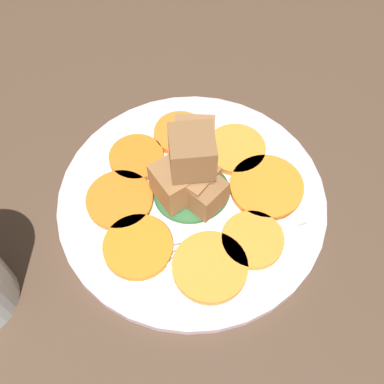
{
  "coord_description": "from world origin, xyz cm",
  "views": [
    {
      "loc": [
        -9.43,
        -25.1,
        48.38
      ],
      "look_at": [
        0.0,
        0.0,
        4.1
      ],
      "focal_mm": 45.0,
      "sensor_mm": 36.0,
      "label": 1
    }
  ],
  "objects": [
    {
      "name": "carrot_slice_6",
      "position": [
        8.03,
        -1.92,
        3.52
      ],
      "size": [
        8.1,
        8.1,
        0.84
      ],
      "primitive_type": "cylinder",
      "color": "orange",
      "rests_on": "plate"
    },
    {
      "name": "carrot_slice_2",
      "position": [
        -7.56,
        2.14,
        3.52
      ],
      "size": [
        7.25,
        7.25,
        0.84
      ],
      "primitive_type": "cylinder",
      "color": "orange",
      "rests_on": "plate"
    },
    {
      "name": "carrot_slice_7",
      "position": [
        6.88,
        3.97,
        3.52
      ],
      "size": [
        6.9,
        6.9,
        0.84
      ],
      "primitive_type": "cylinder",
      "color": "orange",
      "rests_on": "plate"
    },
    {
      "name": "carrot_slice_1",
      "position": [
        -4.21,
        6.86,
        3.52
      ],
      "size": [
        6.25,
        6.25,
        0.84
      ],
      "primitive_type": "cylinder",
      "color": "orange",
      "rests_on": "plate"
    },
    {
      "name": "carrot_slice_4",
      "position": [
        -1.27,
        -8.49,
        3.52
      ],
      "size": [
        7.62,
        7.62,
        0.84
      ],
      "primitive_type": "cylinder",
      "color": "orange",
      "rests_on": "plate"
    },
    {
      "name": "carrot_slice_0",
      "position": [
        1.65,
        8.41,
        3.52
      ],
      "size": [
        6.16,
        6.16,
        0.84
      ],
      "primitive_type": "cylinder",
      "color": "orange",
      "rests_on": "plate"
    },
    {
      "name": "plate",
      "position": [
        0.0,
        0.0,
        2.52
      ],
      "size": [
        29.45,
        29.45,
        1.05
      ],
      "color": "silver",
      "rests_on": "table_slab"
    },
    {
      "name": "table_slab",
      "position": [
        0.0,
        0.0,
        1.0
      ],
      "size": [
        120.0,
        120.0,
        2.0
      ],
      "primitive_type": "cube",
      "color": "#4C3828",
      "rests_on": "ground"
    },
    {
      "name": "carrot_slice_5",
      "position": [
        3.95,
        -7.25,
        3.52
      ],
      "size": [
        6.45,
        6.45,
        0.84
      ],
      "primitive_type": "cylinder",
      "color": "orange",
      "rests_on": "plate"
    },
    {
      "name": "fork",
      "position": [
        0.71,
        -6.1,
        3.3
      ],
      "size": [
        18.12,
        3.12,
        0.4
      ],
      "rotation": [
        0.0,
        0.0,
        -0.08
      ],
      "color": "#B2B2B7",
      "rests_on": "plate"
    },
    {
      "name": "carrot_slice_3",
      "position": [
        -7.34,
        -3.84,
        3.52
      ],
      "size": [
        7.19,
        7.19,
        0.84
      ],
      "primitive_type": "cylinder",
      "color": "orange",
      "rests_on": "plate"
    },
    {
      "name": "center_pile",
      "position": [
        -0.16,
        -0.11,
        7.42
      ],
      "size": [
        8.42,
        8.43,
        10.41
      ],
      "color": "#2D6033",
      "rests_on": "plate"
    }
  ]
}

